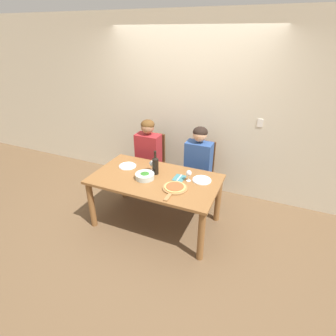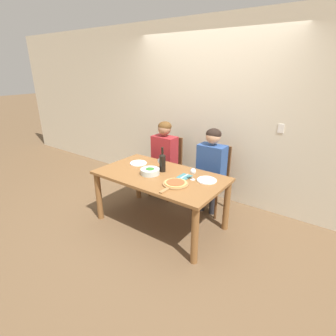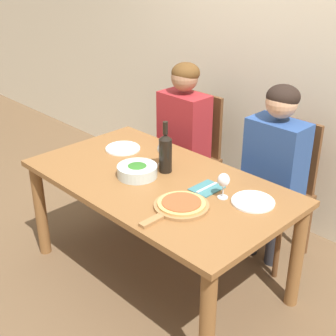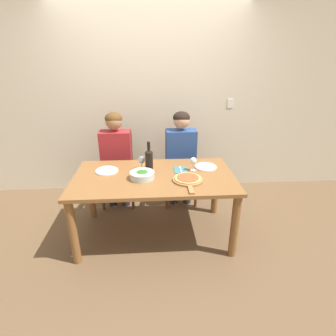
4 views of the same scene
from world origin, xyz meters
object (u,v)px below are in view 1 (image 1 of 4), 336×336
Objects in this scene: person_man at (198,160)px; chair_left at (152,161)px; wine_glass_left at (152,164)px; wine_glass_right at (189,174)px; pizza_on_board at (175,188)px; broccoli_bowl at (145,176)px; wine_bottle at (155,165)px; chair_right at (200,170)px; dinner_plate_left at (128,166)px; fork_on_napkin at (179,178)px; person_woman at (148,150)px; dinner_plate_right at (202,180)px.

chair_left is at bearing 172.14° from person_man.
wine_glass_left and wine_glass_right have the same top height.
chair_left is 1.27m from pizza_on_board.
wine_bottle is at bearing 67.26° from broccoli_bowl.
chair_left is at bearing 129.84° from pizza_on_board.
dinner_plate_left is (-0.86, -0.67, 0.21)m from chair_right.
person_man is 5.16× the size of dinner_plate_left.
chair_right is at bearing 61.32° from broccoli_bowl.
fork_on_napkin is (0.42, -0.04, -0.10)m from wine_glass_left.
person_woman is 0.84m from broccoli_bowl.
fork_on_napkin is at bearing 99.29° from pizza_on_board.
chair_left is 0.26m from person_woman.
person_man is at bearing 57.82° from broccoli_bowl.
person_woman is at bearing 122.49° from wine_glass_left.
wine_glass_left is (-0.08, 0.05, -0.03)m from wine_bottle.
chair_right is at bearing 53.07° from wine_glass_left.
person_man reaches higher than fork_on_napkin.
person_woman is 1.00× the size of person_man.
wine_glass_left reaches higher than dinner_plate_left.
chair_right is at bearing 38.02° from dinner_plate_left.
broccoli_bowl is at bearing -122.18° from person_man.
dinner_plate_right is 0.40m from pizza_on_board.
pizza_on_board is at bearing -80.71° from fork_on_napkin.
dinner_plate_right reaches higher than fork_on_napkin.
person_woman reaches higher than broccoli_bowl.
wine_bottle reaches higher than dinner_plate_left.
person_man is at bearing 88.17° from pizza_on_board.
wine_glass_left is (-0.46, 0.31, 0.09)m from pizza_on_board.
dinner_plate_left and dinner_plate_right have the same top height.
fork_on_napkin is (0.34, 0.01, -0.13)m from wine_bottle.
wine_glass_left is at bearing 145.82° from wine_bottle.
chair_right is 0.88m from wine_bottle.
wine_bottle reaches higher than broccoli_bowl.
broccoli_bowl is at bearing -118.68° from chair_right.
dinner_plate_right is 1.59× the size of wine_glass_right.
chair_left reaches higher than dinner_plate_right.
wine_bottle reaches higher than chair_left.
pizza_on_board is 0.56m from wine_glass_left.
person_man is 1.03m from dinner_plate_left.
chair_left reaches higher than broccoli_bowl.
person_man reaches higher than chair_right.
chair_right is 0.78m from wine_glass_right.
dinner_plate_left is 1.00× the size of dinner_plate_right.
dinner_plate_right is 1.33× the size of fork_on_napkin.
wine_glass_left is at bearing 173.87° from fork_on_napkin.
wine_glass_right is (-0.15, -0.08, 0.10)m from dinner_plate_right.
pizza_on_board is at bearing -46.55° from person_woman.
wine_glass_right is at bearing -33.80° from person_woman.
chair_right is at bearing 108.73° from dinner_plate_right.
wine_glass_left is at bearing 3.84° from dinner_plate_left.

